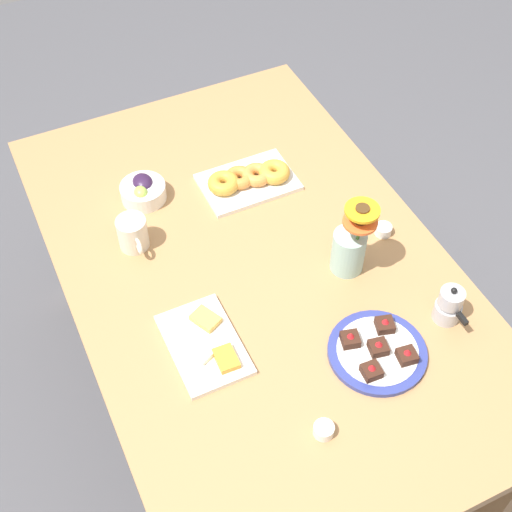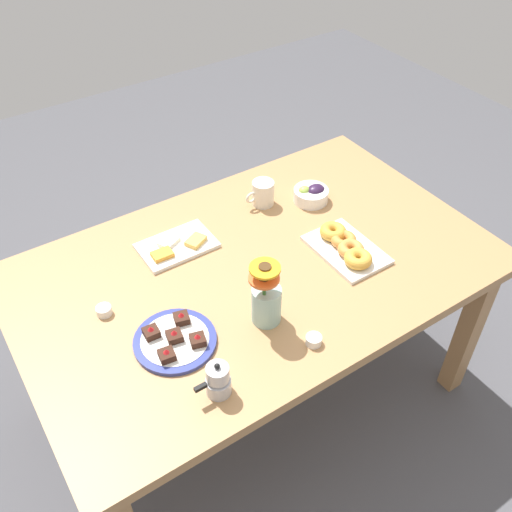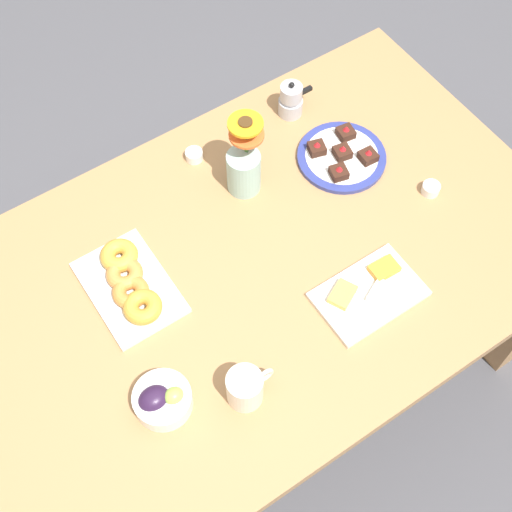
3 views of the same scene
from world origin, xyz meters
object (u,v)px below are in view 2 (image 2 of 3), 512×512
object	(u,v)px
grape_bowl	(311,194)
dessert_plate	(175,340)
dining_table	(256,283)
coffee_mug	(263,193)
flower_vase	(266,301)
moka_pot	(218,380)
croissant_platter	(346,247)
jam_cup_honey	(104,310)
cheese_platter	(177,246)
jam_cup_berry	(314,340)

from	to	relation	value
grape_bowl	dessert_plate	bearing A→B (deg)	23.85
dining_table	coffee_mug	size ratio (longest dim) A/B	13.51
grape_bowl	flower_vase	world-z (taller)	flower_vase
coffee_mug	moka_pot	distance (m)	0.86
croissant_platter	jam_cup_honey	bearing A→B (deg)	-13.12
cheese_platter	flower_vase	bearing A→B (deg)	99.11
dining_table	cheese_platter	size ratio (longest dim) A/B	6.15
jam_cup_berry	moka_pot	size ratio (longest dim) A/B	0.40
croissant_platter	flower_vase	size ratio (longest dim) A/B	1.19
coffee_mug	dessert_plate	bearing A→B (deg)	35.39
coffee_mug	jam_cup_honey	distance (m)	0.75
dining_table	dessert_plate	bearing A→B (deg)	21.20
jam_cup_honey	dessert_plate	bearing A→B (deg)	120.20
cheese_platter	jam_cup_honey	xyz separation A→B (m)	(0.33, 0.15, 0.01)
dining_table	jam_cup_berry	distance (m)	0.39
cheese_platter	flower_vase	size ratio (longest dim) A/B	1.09
jam_cup_berry	dessert_plate	world-z (taller)	dessert_plate
croissant_platter	jam_cup_berry	distance (m)	0.43
dining_table	flower_vase	world-z (taller)	flower_vase
jam_cup_honey	moka_pot	world-z (taller)	moka_pot
flower_vase	moka_pot	world-z (taller)	flower_vase
jam_cup_berry	dessert_plate	distance (m)	0.41
dessert_plate	moka_pot	distance (m)	0.22
moka_pot	dining_table	bearing A→B (deg)	-134.83
dessert_plate	moka_pot	xyz separation A→B (m)	(-0.02, 0.22, 0.04)
cheese_platter	jam_cup_honey	bearing A→B (deg)	24.67
jam_cup_berry	cheese_platter	bearing A→B (deg)	-77.25
jam_cup_berry	moka_pot	bearing A→B (deg)	-1.70
jam_cup_berry	dessert_plate	bearing A→B (deg)	-33.90
croissant_platter	grape_bowl	bearing A→B (deg)	-105.09
dining_table	moka_pot	bearing A→B (deg)	45.17
croissant_platter	dessert_plate	xyz separation A→B (m)	(0.68, 0.03, -0.01)
dessert_plate	flower_vase	size ratio (longest dim) A/B	1.03
croissant_platter	cheese_platter	bearing A→B (deg)	-35.44
coffee_mug	grape_bowl	world-z (taller)	coffee_mug
dessert_plate	grape_bowl	bearing A→B (deg)	-156.15
flower_vase	moka_pot	size ratio (longest dim) A/B	2.01
jam_cup_berry	moka_pot	xyz separation A→B (m)	(0.32, -0.01, 0.03)
croissant_platter	jam_cup_berry	size ratio (longest dim) A/B	5.93
grape_bowl	dessert_plate	world-z (taller)	grape_bowl
croissant_platter	jam_cup_berry	bearing A→B (deg)	37.22
dining_table	jam_cup_berry	bearing A→B (deg)	82.98
dining_table	cheese_platter	distance (m)	0.31
jam_cup_honey	flower_vase	distance (m)	0.50
jam_cup_honey	jam_cup_berry	world-z (taller)	same
cheese_platter	moka_pot	distance (m)	0.62
dining_table	coffee_mug	bearing A→B (deg)	-127.69
coffee_mug	croissant_platter	xyz separation A→B (m)	(-0.08, 0.39, -0.03)
grape_bowl	croissant_platter	size ratio (longest dim) A/B	0.47
cheese_platter	jam_cup_berry	size ratio (longest dim) A/B	5.42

